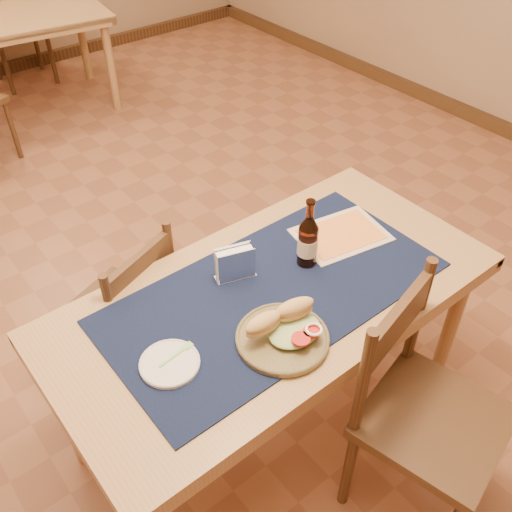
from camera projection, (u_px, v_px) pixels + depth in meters
room at (133, 40)px, 2.04m from camera, size 6.04×7.04×2.84m
main_table at (273, 308)px, 2.05m from camera, size 1.60×0.80×0.75m
placemat at (274, 292)px, 1.99m from camera, size 1.20×0.60×0.01m
baseboard at (171, 304)px, 2.92m from camera, size 6.00×7.00×0.10m
chair_main_far at (124, 313)px, 2.33m from camera, size 0.51×0.51×0.86m
chair_main_near at (424, 411)px, 1.92m from camera, size 0.53×0.53×0.96m
chair_back_far at (15, 24)px, 4.72m from camera, size 0.48×0.48×0.98m
sandwich_plate at (284, 332)px, 1.81m from camera, size 0.30×0.30×0.12m
side_plate at (170, 363)px, 1.74m from camera, size 0.19×0.19×0.02m
fork at (178, 353)px, 1.76m from camera, size 0.13×0.03×0.00m
beer_bottle at (308, 241)px, 2.04m from camera, size 0.07×0.07×0.28m
napkin_holder at (235, 264)px, 2.00m from camera, size 0.16×0.09×0.13m
menu_card at (341, 234)px, 2.22m from camera, size 0.38×0.31×0.01m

